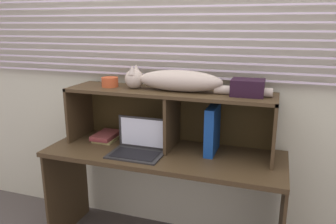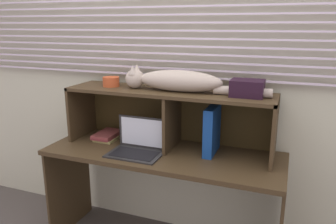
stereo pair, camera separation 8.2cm
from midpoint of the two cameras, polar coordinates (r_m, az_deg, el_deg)
back_panel_with_blinds at (r=2.33m, az=2.93°, el=7.96°), size 4.40×0.08×2.50m
desk at (r=2.22m, az=0.13°, el=-10.13°), size 1.55×0.56×0.73m
hutch_shelf_unit at (r=2.20m, az=1.44°, el=1.04°), size 1.38×0.34×0.39m
cat at (r=2.12m, az=2.51°, el=5.39°), size 0.95×0.16×0.16m
laptop at (r=2.15m, az=-4.16°, el=-5.86°), size 0.34×0.24×0.22m
binder_upright at (r=2.13m, az=8.71°, el=-3.11°), size 0.06×0.24×0.31m
book_stack at (r=2.44m, az=-9.41°, el=-4.03°), size 0.15×0.24×0.05m
small_basket at (r=2.32m, az=-8.82°, el=5.21°), size 0.11×0.11×0.07m
storage_box at (r=2.03m, az=14.69°, el=4.00°), size 0.19×0.15×0.10m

